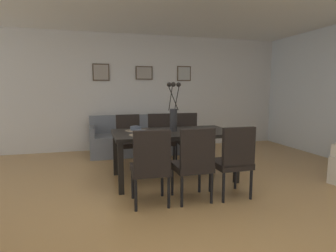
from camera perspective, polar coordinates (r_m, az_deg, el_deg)
ground_plane at (r=3.56m, az=1.08°, el=-15.06°), size 9.00×9.00×0.00m
back_wall_panel at (r=6.47m, az=-7.12°, el=6.91°), size 9.00×0.10×2.60m
dining_table at (r=4.18m, az=1.13°, el=-2.10°), size 1.80×0.98×0.74m
dining_chair_near_left at (r=3.24m, az=-3.59°, el=-7.78°), size 0.46×0.46×0.92m
dining_chair_near_right at (r=4.95m, az=-7.99°, el=-2.47°), size 0.47×0.47×0.92m
dining_chair_far_left at (r=3.37m, az=5.36°, el=-7.20°), size 0.45×0.45×0.92m
dining_chair_far_right at (r=5.08m, az=-1.57°, el=-2.14°), size 0.46×0.46×0.92m
dining_chair_mid_left at (r=3.57m, az=13.41°, el=-6.52°), size 0.45×0.45×0.92m
dining_chair_mid_right at (r=5.22m, az=4.08°, el=-1.91°), size 0.46×0.46×0.92m
centerpiece_vase at (r=4.14m, az=1.15°, el=2.78°), size 0.21×0.23×0.73m
placemat_near_left at (r=3.84m, az=-5.69°, el=-1.85°), size 0.32×0.32×0.01m
bowl_near_left at (r=3.83m, az=-5.70°, el=-1.30°), size 0.17×0.17×0.07m
placemat_near_right at (r=4.27m, az=-6.69°, el=-0.91°), size 0.32×0.32×0.01m
bowl_near_right at (r=4.26m, az=-6.69°, el=-0.42°), size 0.17×0.17×0.07m
sofa at (r=6.01m, az=-6.67°, el=-2.92°), size 1.91×0.84×0.80m
framed_picture_left at (r=6.34m, az=-13.67°, el=10.73°), size 0.36×0.03×0.37m
framed_picture_center at (r=6.45m, az=-4.95°, el=10.86°), size 0.39×0.03×0.30m
framed_picture_right at (r=6.69m, az=3.32°, el=10.76°), size 0.34×0.03×0.35m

